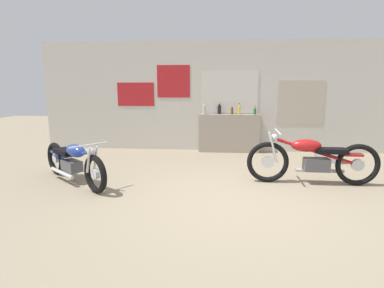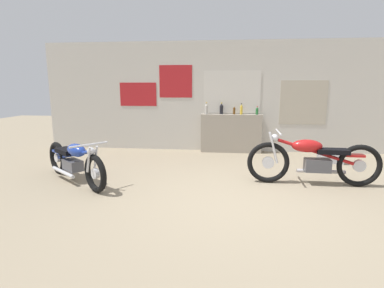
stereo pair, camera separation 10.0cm
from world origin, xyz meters
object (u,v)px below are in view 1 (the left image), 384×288
object	(u,v)px
motorcycle_blue	(73,161)
hard_case_silver	(328,155)
bottle_left_center	(219,109)
bottle_leftmost	(204,109)
bottle_right_center	(239,109)
motorcycle_red	(312,159)
bottle_center	(232,110)
bottle_rightmost	(255,111)

from	to	relation	value
motorcycle_blue	hard_case_silver	world-z (taller)	motorcycle_blue
bottle_left_center	hard_case_silver	distance (m)	2.77
bottle_leftmost	bottle_right_center	xyz separation A→B (m)	(0.88, 0.01, -0.01)
bottle_right_center	hard_case_silver	world-z (taller)	bottle_right_center
bottle_left_center	hard_case_silver	bearing A→B (deg)	-19.57
bottle_right_center	motorcycle_red	xyz separation A→B (m)	(1.11, -2.44, -0.66)
bottle_center	bottle_rightmost	bearing A→B (deg)	-1.85
motorcycle_red	hard_case_silver	xyz separation A→B (m)	(0.85, 1.64, -0.29)
bottle_rightmost	motorcycle_red	world-z (taller)	bottle_rightmost
bottle_left_center	bottle_center	distance (m)	0.32
bottle_center	motorcycle_blue	bearing A→B (deg)	-135.77
bottle_center	hard_case_silver	bearing A→B (deg)	-21.15
bottle_leftmost	bottle_rightmost	distance (m)	1.27
motorcycle_blue	hard_case_silver	size ratio (longest dim) A/B	2.74
bottle_leftmost	bottle_right_center	size ratio (longest dim) A/B	1.07
bottle_leftmost	motorcycle_red	world-z (taller)	bottle_leftmost
bottle_left_center	bottle_right_center	bearing A→B (deg)	-7.42
hard_case_silver	bottle_center	bearing A→B (deg)	158.85
bottle_right_center	motorcycle_blue	size ratio (longest dim) A/B	0.16
bottle_right_center	hard_case_silver	bearing A→B (deg)	-22.43
bottle_right_center	motorcycle_red	bearing A→B (deg)	-65.57
bottle_left_center	bottle_right_center	size ratio (longest dim) A/B	1.05
bottle_left_center	motorcycle_blue	xyz separation A→B (m)	(-2.54, -2.82, -0.72)
bottle_leftmost	hard_case_silver	distance (m)	3.10
bottle_leftmost	bottle_center	xyz separation A→B (m)	(0.70, 0.02, -0.04)
motorcycle_red	bottle_rightmost	bearing A→B (deg)	106.45
bottle_left_center	bottle_center	world-z (taller)	bottle_left_center
bottle_left_center	motorcycle_blue	distance (m)	3.86
motorcycle_blue	hard_case_silver	distance (m)	5.36
motorcycle_red	motorcycle_blue	distance (m)	4.16
bottle_leftmost	bottle_right_center	world-z (taller)	bottle_leftmost
bottle_leftmost	bottle_rightmost	world-z (taller)	bottle_leftmost
bottle_leftmost	bottle_left_center	bearing A→B (deg)	10.46
bottle_center	motorcycle_red	world-z (taller)	bottle_center
bottle_right_center	bottle_leftmost	bearing A→B (deg)	-179.66
bottle_leftmost	bottle_rightmost	size ratio (longest dim) A/B	1.42
motorcycle_blue	bottle_left_center	bearing A→B (deg)	48.07
bottle_rightmost	bottle_left_center	bearing A→B (deg)	175.86
bottle_left_center	bottle_right_center	world-z (taller)	bottle_left_center
bottle_right_center	motorcycle_blue	distance (m)	4.16
bottle_leftmost	motorcycle_blue	size ratio (longest dim) A/B	0.17
bottle_right_center	motorcycle_blue	bearing A→B (deg)	-137.72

